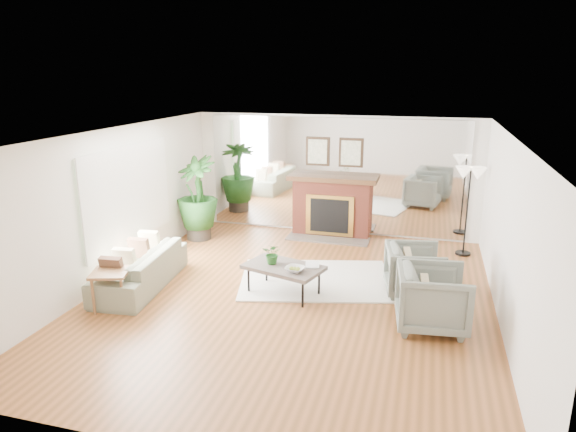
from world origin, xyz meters
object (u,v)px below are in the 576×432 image
(armchair_front, at_px, (433,298))
(sofa, at_px, (140,268))
(fireplace, at_px, (331,205))
(side_table, at_px, (110,277))
(coffee_table, at_px, (284,268))
(armchair_back, at_px, (414,270))
(floor_lamp, at_px, (470,180))
(potted_ficus, at_px, (197,195))

(armchair_front, bearing_deg, sofa, 80.85)
(fireplace, bearing_deg, side_table, -119.20)
(coffee_table, relative_size, sofa, 0.64)
(armchair_back, bearing_deg, armchair_front, -175.70)
(sofa, height_order, floor_lamp, floor_lamp)
(armchair_back, relative_size, armchair_front, 0.92)
(fireplace, distance_m, coffee_table, 3.18)
(side_table, distance_m, potted_ficus, 3.38)
(armchair_back, distance_m, armchair_front, 1.10)
(fireplace, height_order, sofa, fireplace)
(floor_lamp, bearing_deg, fireplace, 169.05)
(potted_ficus, xyz_separation_m, floor_lamp, (5.26, 0.46, 0.52))
(armchair_back, height_order, armchair_front, armchair_front)
(sofa, bearing_deg, armchair_front, 81.97)
(armchair_front, distance_m, side_table, 4.55)
(armchair_back, bearing_deg, floor_lamp, -32.44)
(fireplace, distance_m, armchair_back, 3.18)
(fireplace, xyz_separation_m, coffee_table, (-0.14, -3.17, -0.23))
(fireplace, xyz_separation_m, sofa, (-2.45, -3.48, -0.36))
(sofa, xyz_separation_m, potted_ficus, (-0.15, 2.50, 0.62))
(sofa, bearing_deg, coffee_table, 92.07)
(sofa, bearing_deg, side_table, -3.31)
(floor_lamp, bearing_deg, potted_ficus, -174.99)
(armchair_front, distance_m, potted_ficus, 5.43)
(potted_ficus, bearing_deg, floor_lamp, 5.01)
(armchair_back, height_order, side_table, armchair_back)
(sofa, distance_m, side_table, 0.86)
(armchair_front, height_order, side_table, armchair_front)
(fireplace, relative_size, potted_ficus, 1.19)
(fireplace, height_order, armchair_back, fireplace)
(potted_ficus, bearing_deg, side_table, -86.84)
(sofa, bearing_deg, potted_ficus, 177.76)
(armchair_back, bearing_deg, fireplace, 24.40)
(sofa, xyz_separation_m, side_table, (0.03, -0.84, 0.18))
(fireplace, relative_size, armchair_back, 2.39)
(coffee_table, relative_size, potted_ficus, 0.77)
(sofa, height_order, armchair_back, armchair_back)
(coffee_table, bearing_deg, armchair_front, -12.68)
(coffee_table, xyz_separation_m, potted_ficus, (-2.46, 2.19, 0.49))
(floor_lamp, bearing_deg, coffee_table, -136.52)
(potted_ficus, relative_size, floor_lamp, 1.02)
(coffee_table, distance_m, potted_ficus, 3.33)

